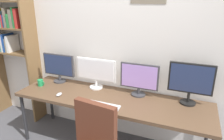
{
  "coord_description": "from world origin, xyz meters",
  "views": [
    {
      "loc": [
        0.87,
        -1.53,
        1.92
      ],
      "look_at": [
        0.0,
        0.65,
        1.09
      ],
      "focal_mm": 33.19,
      "sensor_mm": 36.0,
      "label": 1
    }
  ],
  "objects_px": {
    "bookshelf": "(7,32)",
    "computer_mouse": "(59,94)",
    "monitor_far_left": "(59,67)",
    "monitor_far_right": "(191,81)",
    "monitor_center_left": "(96,72)",
    "desk": "(111,101)",
    "keyboard_main": "(103,106)",
    "coffee_mug": "(41,83)",
    "monitor_center_right": "(139,78)"
  },
  "relations": [
    {
      "from": "desk",
      "to": "keyboard_main",
      "type": "relative_size",
      "value": 6.17
    },
    {
      "from": "monitor_center_left",
      "to": "keyboard_main",
      "type": "xyz_separation_m",
      "value": [
        0.3,
        -0.44,
        -0.22
      ]
    },
    {
      "from": "keyboard_main",
      "to": "computer_mouse",
      "type": "bearing_deg",
      "value": 175.6
    },
    {
      "from": "monitor_far_left",
      "to": "desk",
      "type": "bearing_deg",
      "value": -13.37
    },
    {
      "from": "coffee_mug",
      "to": "computer_mouse",
      "type": "bearing_deg",
      "value": -21.23
    },
    {
      "from": "monitor_center_left",
      "to": "coffee_mug",
      "type": "bearing_deg",
      "value": -163.17
    },
    {
      "from": "keyboard_main",
      "to": "computer_mouse",
      "type": "height_order",
      "value": "computer_mouse"
    },
    {
      "from": "desk",
      "to": "bookshelf",
      "type": "distance_m",
      "value": 1.97
    },
    {
      "from": "keyboard_main",
      "to": "coffee_mug",
      "type": "relative_size",
      "value": 3.71
    },
    {
      "from": "desk",
      "to": "bookshelf",
      "type": "bearing_deg",
      "value": 172.78
    },
    {
      "from": "monitor_far_left",
      "to": "monitor_far_right",
      "type": "bearing_deg",
      "value": 0.0
    },
    {
      "from": "desk",
      "to": "monitor_center_right",
      "type": "relative_size",
      "value": 5.04
    },
    {
      "from": "monitor_far_right",
      "to": "desk",
      "type": "bearing_deg",
      "value": -166.63
    },
    {
      "from": "desk",
      "to": "coffee_mug",
      "type": "distance_m",
      "value": 1.06
    },
    {
      "from": "monitor_far_left",
      "to": "monitor_far_right",
      "type": "height_order",
      "value": "monitor_far_right"
    },
    {
      "from": "bookshelf",
      "to": "computer_mouse",
      "type": "bearing_deg",
      "value": -19.11
    },
    {
      "from": "monitor_center_left",
      "to": "computer_mouse",
      "type": "relative_size",
      "value": 5.92
    },
    {
      "from": "desk",
      "to": "bookshelf",
      "type": "xyz_separation_m",
      "value": [
        -1.82,
        0.23,
        0.72
      ]
    },
    {
      "from": "monitor_far_left",
      "to": "keyboard_main",
      "type": "height_order",
      "value": "monitor_far_left"
    },
    {
      "from": "keyboard_main",
      "to": "coffee_mug",
      "type": "height_order",
      "value": "coffee_mug"
    },
    {
      "from": "monitor_center_right",
      "to": "computer_mouse",
      "type": "height_order",
      "value": "monitor_center_right"
    },
    {
      "from": "bookshelf",
      "to": "monitor_center_left",
      "type": "height_order",
      "value": "bookshelf"
    },
    {
      "from": "monitor_far_left",
      "to": "coffee_mug",
      "type": "bearing_deg",
      "value": -125.12
    },
    {
      "from": "monitor_center_left",
      "to": "monitor_center_right",
      "type": "bearing_deg",
      "value": -0.0
    },
    {
      "from": "computer_mouse",
      "to": "monitor_far_left",
      "type": "bearing_deg",
      "value": 123.78
    },
    {
      "from": "desk",
      "to": "monitor_far_left",
      "type": "relative_size",
      "value": 4.94
    },
    {
      "from": "desk",
      "to": "monitor_center_left",
      "type": "height_order",
      "value": "monitor_center_left"
    },
    {
      "from": "monitor_far_right",
      "to": "monitor_center_left",
      "type": "bearing_deg",
      "value": 180.0
    },
    {
      "from": "monitor_center_right",
      "to": "coffee_mug",
      "type": "relative_size",
      "value": 4.54
    },
    {
      "from": "bookshelf",
      "to": "monitor_far_left",
      "type": "xyz_separation_m",
      "value": [
        0.92,
        -0.02,
        -0.44
      ]
    },
    {
      "from": "monitor_far_right",
      "to": "computer_mouse",
      "type": "bearing_deg",
      "value": -165.5
    },
    {
      "from": "keyboard_main",
      "to": "computer_mouse",
      "type": "distance_m",
      "value": 0.63
    },
    {
      "from": "monitor_center_right",
      "to": "monitor_far_right",
      "type": "xyz_separation_m",
      "value": [
        0.6,
        0.0,
        0.06
      ]
    },
    {
      "from": "monitor_center_left",
      "to": "monitor_far_right",
      "type": "bearing_deg",
      "value": -0.0
    },
    {
      "from": "keyboard_main",
      "to": "coffee_mug",
      "type": "distance_m",
      "value": 1.08
    },
    {
      "from": "monitor_far_left",
      "to": "coffee_mug",
      "type": "height_order",
      "value": "monitor_far_left"
    },
    {
      "from": "keyboard_main",
      "to": "computer_mouse",
      "type": "xyz_separation_m",
      "value": [
        -0.63,
        0.05,
        0.01
      ]
    },
    {
      "from": "coffee_mug",
      "to": "monitor_center_left",
      "type": "bearing_deg",
      "value": 16.83
    },
    {
      "from": "computer_mouse",
      "to": "coffee_mug",
      "type": "bearing_deg",
      "value": 158.77
    },
    {
      "from": "computer_mouse",
      "to": "desk",
      "type": "bearing_deg",
      "value": 16.08
    },
    {
      "from": "monitor_far_left",
      "to": "computer_mouse",
      "type": "xyz_separation_m",
      "value": [
        0.26,
        -0.39,
        -0.21
      ]
    },
    {
      "from": "monitor_center_left",
      "to": "keyboard_main",
      "type": "relative_size",
      "value": 1.45
    },
    {
      "from": "monitor_far_left",
      "to": "computer_mouse",
      "type": "distance_m",
      "value": 0.52
    },
    {
      "from": "monitor_center_left",
      "to": "monitor_far_right",
      "type": "xyz_separation_m",
      "value": [
        1.19,
        -0.0,
        0.05
      ]
    },
    {
      "from": "monitor_far_left",
      "to": "monitor_center_right",
      "type": "xyz_separation_m",
      "value": [
        1.19,
        0.0,
        -0.0
      ]
    },
    {
      "from": "coffee_mug",
      "to": "keyboard_main",
      "type": "bearing_deg",
      "value": -11.44
    },
    {
      "from": "bookshelf",
      "to": "monitor_far_right",
      "type": "xyz_separation_m",
      "value": [
        2.71,
        -0.02,
        -0.39
      ]
    },
    {
      "from": "monitor_center_right",
      "to": "keyboard_main",
      "type": "height_order",
      "value": "monitor_center_right"
    },
    {
      "from": "keyboard_main",
      "to": "monitor_center_right",
      "type": "bearing_deg",
      "value": 56.05
    },
    {
      "from": "monitor_far_left",
      "to": "computer_mouse",
      "type": "relative_size",
      "value": 5.11
    }
  ]
}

